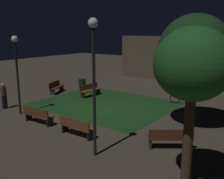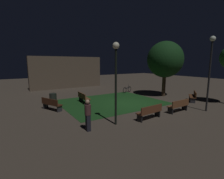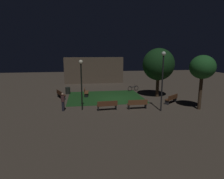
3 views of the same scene
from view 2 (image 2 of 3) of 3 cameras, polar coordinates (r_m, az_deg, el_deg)
name	(u,v)px [view 2 (image 2 of 3)]	position (r m, az deg, el deg)	size (l,w,h in m)	color
ground_plane	(129,104)	(13.99, 5.91, -4.86)	(60.00, 60.00, 0.00)	#473D33
grass_lawn	(111,102)	(14.48, -0.23, -4.30)	(8.38, 6.79, 0.01)	#194219
bench_by_lamp	(150,112)	(10.27, 13.00, -7.49)	(1.83, 0.60, 0.88)	brown
bench_path_side	(179,105)	(12.34, 22.10, -5.12)	(1.81, 0.51, 0.88)	brown
bench_near_trees	(83,97)	(14.21, -9.89, -2.73)	(0.58, 1.82, 0.88)	brown
bench_front_left	(193,96)	(16.34, 26.26, -2.00)	(1.73, 1.46, 0.88)	#512D19
bench_front_right	(51,104)	(12.66, -20.26, -4.65)	(1.15, 1.84, 0.88)	#422314
tree_near_wall	(165,60)	(17.57, 17.87, 9.80)	(3.54, 3.54, 5.52)	#423021
lamp_post_near_wall	(211,62)	(13.16, 30.91, 8.16)	(0.36, 0.36, 5.16)	black
lamp_post_path_center	(116,70)	(8.77, 1.35, 6.88)	(0.36, 0.36, 4.45)	black
trash_bin	(53,98)	(14.96, -19.70, -2.81)	(0.58, 0.58, 0.83)	black
bicycle	(127,89)	(19.15, 5.26, 0.03)	(1.59, 0.59, 0.93)	black
pedestrian	(88,115)	(8.38, -8.34, -8.55)	(0.32, 0.32, 1.61)	black
building_wall_backdrop	(67,73)	(23.04, -15.18, 5.69)	(9.49, 0.80, 4.19)	brown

